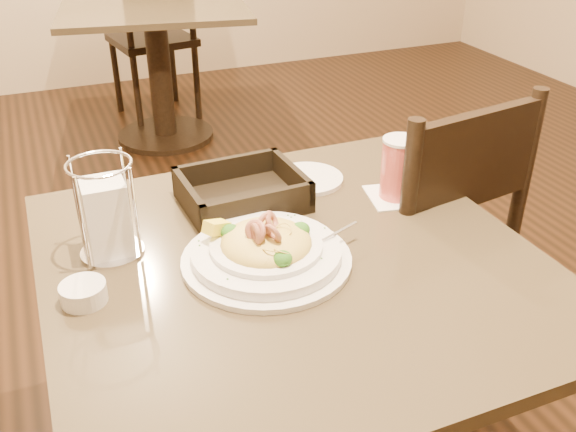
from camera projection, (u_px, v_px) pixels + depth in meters
name	position (u px, v px, depth m)	size (l,w,h in m)	color
main_table	(292.00, 351.00, 1.31)	(0.90, 0.90, 0.72)	black
background_table	(157.00, 49.00, 3.32)	(1.04, 1.04, 0.72)	black
dining_chair_near	(420.00, 249.00, 1.64)	(0.48, 0.48, 0.93)	black
dining_chair_far	(154.00, 33.00, 3.59)	(0.48, 0.48, 0.93)	black
pasta_bowl	(266.00, 249.00, 1.17)	(0.35, 0.32, 0.10)	white
drink_glass	(399.00, 169.00, 1.38)	(0.14, 0.14, 0.14)	white
bread_basket	(242.00, 194.00, 1.37)	(0.26, 0.21, 0.07)	black
napkin_caddy	(107.00, 215.00, 1.18)	(0.12, 0.12, 0.19)	silver
side_plate	(307.00, 179.00, 1.48)	(0.16, 0.16, 0.01)	white
butter_ramekin	(84.00, 293.00, 1.08)	(0.08, 0.08, 0.03)	white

